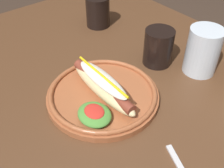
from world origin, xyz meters
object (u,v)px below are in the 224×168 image
soda_cup (158,47)px  hot_dog_plate (102,93)px  water_cup (203,51)px  extra_cup (98,12)px

soda_cup → hot_dog_plate: bearing=-83.9°
hot_dog_plate → water_cup: water_cup is taller
hot_dog_plate → extra_cup: 0.38m
hot_dog_plate → water_cup: 0.30m
soda_cup → water_cup: 0.12m
water_cup → extra_cup: water_cup is taller
hot_dog_plate → extra_cup: size_ratio=2.70×
hot_dog_plate → soda_cup: (-0.02, 0.22, 0.03)m
water_cup → extra_cup: size_ratio=1.25×
hot_dog_plate → water_cup: (0.08, 0.28, 0.04)m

